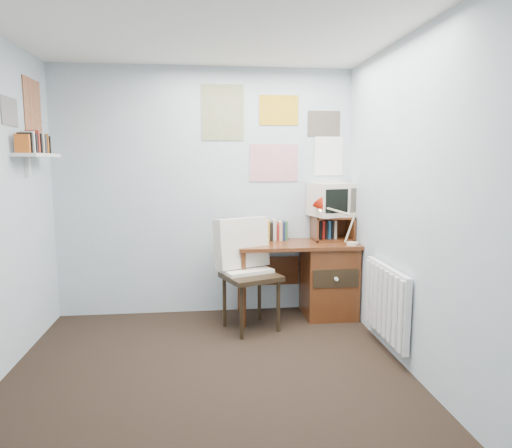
{
  "coord_description": "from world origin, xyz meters",
  "views": [
    {
      "loc": [
        -0.02,
        -2.93,
        1.58
      ],
      "look_at": [
        0.43,
        0.97,
        1.03
      ],
      "focal_mm": 32.0,
      "sensor_mm": 36.0,
      "label": 1
    }
  ],
  "objects": [
    {
      "name": "ground",
      "position": [
        0.0,
        0.0,
        0.0
      ],
      "size": [
        3.5,
        3.5,
        0.0
      ],
      "primitive_type": "plane",
      "color": "black",
      "rests_on": "ground"
    },
    {
      "name": "back_wall",
      "position": [
        0.0,
        1.75,
        1.25
      ],
      "size": [
        3.0,
        0.02,
        2.5
      ],
      "primitive_type": "cube",
      "color": "silver",
      "rests_on": "ground"
    },
    {
      "name": "right_wall",
      "position": [
        1.5,
        0.0,
        1.25
      ],
      "size": [
        0.02,
        3.5,
        2.5
      ],
      "primitive_type": "cube",
      "color": "silver",
      "rests_on": "ground"
    },
    {
      "name": "ceiling",
      "position": [
        0.0,
        0.0,
        2.5
      ],
      "size": [
        3.0,
        3.5,
        0.02
      ],
      "primitive_type": "cube",
      "color": "white",
      "rests_on": "back_wall"
    },
    {
      "name": "desk",
      "position": [
        1.17,
        1.48,
        0.41
      ],
      "size": [
        1.2,
        0.55,
        0.76
      ],
      "color": "#612F16",
      "rests_on": "ground"
    },
    {
      "name": "desk_chair",
      "position": [
        0.4,
        1.18,
        0.5
      ],
      "size": [
        0.66,
        0.65,
        1.01
      ],
      "primitive_type": "cube",
      "rotation": [
        0.0,
        0.0,
        0.39
      ],
      "color": "black",
      "rests_on": "ground"
    },
    {
      "name": "desk_lamp",
      "position": [
        1.41,
        1.29,
        0.96
      ],
      "size": [
        0.32,
        0.29,
        0.4
      ],
      "primitive_type": "cube",
      "rotation": [
        0.0,
        0.0,
        0.18
      ],
      "color": "red",
      "rests_on": "desk"
    },
    {
      "name": "tv_riser",
      "position": [
        1.29,
        1.59,
        0.89
      ],
      "size": [
        0.4,
        0.3,
        0.25
      ],
      "primitive_type": "cube",
      "color": "#612F16",
      "rests_on": "desk"
    },
    {
      "name": "crt_tv",
      "position": [
        1.28,
        1.61,
        1.19
      ],
      "size": [
        0.47,
        0.45,
        0.37
      ],
      "primitive_type": "cube",
      "rotation": [
        0.0,
        0.0,
        0.28
      ],
      "color": "beige",
      "rests_on": "tv_riser"
    },
    {
      "name": "book_row",
      "position": [
        0.66,
        1.66,
        0.87
      ],
      "size": [
        0.6,
        0.14,
        0.22
      ],
      "primitive_type": "cube",
      "color": "#612F16",
      "rests_on": "desk"
    },
    {
      "name": "radiator",
      "position": [
        1.46,
        0.55,
        0.42
      ],
      "size": [
        0.09,
        0.8,
        0.6
      ],
      "primitive_type": "cube",
      "color": "white",
      "rests_on": "right_wall"
    },
    {
      "name": "wall_shelf",
      "position": [
        -1.4,
        1.1,
        1.62
      ],
      "size": [
        0.2,
        0.62,
        0.24
      ],
      "primitive_type": "cube",
      "color": "white",
      "rests_on": "left_wall"
    },
    {
      "name": "posters_back",
      "position": [
        0.7,
        1.74,
        1.85
      ],
      "size": [
        1.2,
        0.01,
        0.9
      ],
      "primitive_type": "cube",
      "color": "white",
      "rests_on": "back_wall"
    },
    {
      "name": "posters_left",
      "position": [
        -1.49,
        1.1,
        2.0
      ],
      "size": [
        0.01,
        0.7,
        0.6
      ],
      "primitive_type": "cube",
      "color": "white",
      "rests_on": "left_wall"
    }
  ]
}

